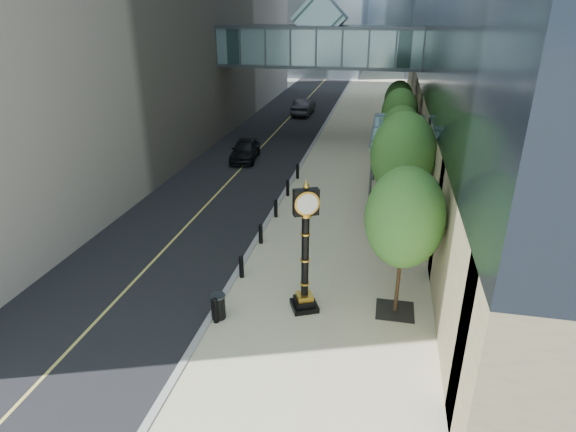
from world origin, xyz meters
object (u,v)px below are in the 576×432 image
object	(u,v)px
car_near	(245,150)
car_far	(304,107)
street_clock	(305,258)
pedestrian	(398,191)
trash_bin	(218,307)

from	to	relation	value
car_near	car_far	bearing A→B (deg)	79.21
street_clock	car_far	distance (m)	35.36
street_clock	car_far	xyz separation A→B (m)	(-6.09, 34.81, -1.37)
street_clock	car_near	xyz separation A→B (m)	(-7.54, 18.02, -1.44)
car_near	street_clock	bearing A→B (deg)	-73.11
pedestrian	car_near	xyz separation A→B (m)	(-10.99, 7.16, -0.20)
trash_bin	car_near	distance (m)	19.78
pedestrian	car_far	bearing A→B (deg)	-77.39
pedestrian	car_far	world-z (taller)	pedestrian
street_clock	pedestrian	bearing A→B (deg)	48.26
pedestrian	car_near	size ratio (longest dim) A/B	0.41
car_near	car_far	world-z (taller)	car_far
trash_bin	car_near	bearing A→B (deg)	103.42
trash_bin	pedestrian	bearing A→B (deg)	62.07
trash_bin	car_near	size ratio (longest dim) A/B	0.20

